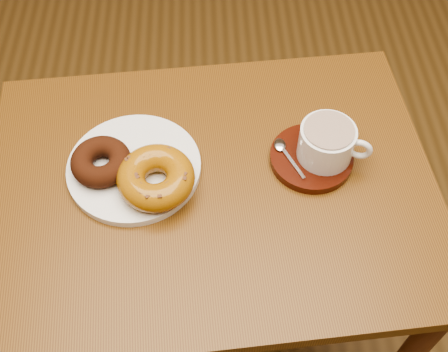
{
  "coord_description": "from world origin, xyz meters",
  "views": [
    {
      "loc": [
        -0.27,
        -0.72,
        1.5
      ],
      "look_at": [
        -0.25,
        -0.18,
        0.73
      ],
      "focal_mm": 45.0,
      "sensor_mm": 36.0,
      "label": 1
    }
  ],
  "objects_px": {
    "saucer": "(311,158)",
    "coffee_cup": "(327,142)",
    "cafe_table": "(213,218)",
    "donut_plate": "(134,167)"
  },
  "relations": [
    {
      "from": "saucer",
      "to": "coffee_cup",
      "type": "xyz_separation_m",
      "value": [
        0.02,
        0.0,
        0.04
      ]
    },
    {
      "from": "cafe_table",
      "to": "coffee_cup",
      "type": "bearing_deg",
      "value": 7.92
    },
    {
      "from": "cafe_table",
      "to": "saucer",
      "type": "height_order",
      "value": "saucer"
    },
    {
      "from": "coffee_cup",
      "to": "cafe_table",
      "type": "bearing_deg",
      "value": -147.95
    },
    {
      "from": "cafe_table",
      "to": "coffee_cup",
      "type": "xyz_separation_m",
      "value": [
        0.2,
        0.04,
        0.16
      ]
    },
    {
      "from": "cafe_table",
      "to": "saucer",
      "type": "xyz_separation_m",
      "value": [
        0.17,
        0.04,
        0.12
      ]
    },
    {
      "from": "cafe_table",
      "to": "coffee_cup",
      "type": "distance_m",
      "value": 0.26
    },
    {
      "from": "cafe_table",
      "to": "donut_plate",
      "type": "height_order",
      "value": "donut_plate"
    },
    {
      "from": "cafe_table",
      "to": "saucer",
      "type": "relative_size",
      "value": 5.57
    },
    {
      "from": "cafe_table",
      "to": "coffee_cup",
      "type": "relative_size",
      "value": 6.58
    }
  ]
}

